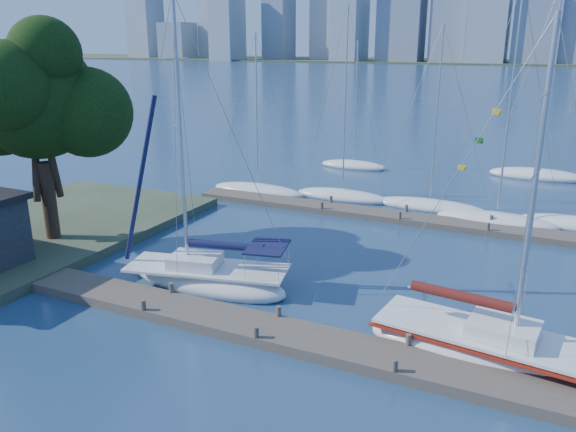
% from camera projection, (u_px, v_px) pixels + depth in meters
% --- Properties ---
extents(ground, '(700.00, 700.00, 0.00)m').
position_uv_depth(ground, '(268.00, 336.00, 20.78)').
color(ground, navy).
rests_on(ground, ground).
extents(near_dock, '(26.00, 2.00, 0.40)m').
position_uv_depth(near_dock, '(268.00, 331.00, 20.72)').
color(near_dock, brown).
rests_on(near_dock, ground).
extents(far_dock, '(30.00, 1.80, 0.36)m').
position_uv_depth(far_dock, '(419.00, 220.00, 33.73)').
color(far_dock, brown).
rests_on(far_dock, ground).
extents(shore, '(12.00, 22.00, 0.50)m').
position_uv_depth(shore, '(13.00, 239.00, 30.23)').
color(shore, '#38472D').
rests_on(shore, ground).
extents(far_shore, '(800.00, 100.00, 1.50)m').
position_uv_depth(far_shore, '(544.00, 63.00, 297.09)').
color(far_shore, '#38472D').
rests_on(far_shore, ground).
extents(tree, '(8.52, 7.78, 11.61)m').
position_uv_depth(tree, '(36.00, 96.00, 27.57)').
color(tree, black).
rests_on(tree, ground).
extents(sailboat_navy, '(8.07, 4.19, 12.85)m').
position_uv_depth(sailboat_navy, '(207.00, 263.00, 24.74)').
color(sailboat_navy, white).
rests_on(sailboat_navy, ground).
extents(sailboat_maroon, '(8.21, 3.55, 11.81)m').
position_uv_depth(sailboat_maroon, '(486.00, 333.00, 19.13)').
color(sailboat_maroon, white).
rests_on(sailboat_maroon, ground).
extents(bg_boat_0, '(7.31, 3.00, 11.36)m').
position_uv_depth(bg_boat_0, '(258.00, 190.00, 40.26)').
color(bg_boat_0, white).
rests_on(bg_boat_0, ground).
extents(bg_boat_1, '(7.03, 3.96, 13.00)m').
position_uv_depth(bg_boat_1, '(343.00, 195.00, 38.88)').
color(bg_boat_1, white).
rests_on(bg_boat_1, ground).
extents(bg_boat_2, '(7.40, 4.35, 11.78)m').
position_uv_depth(bg_boat_2, '(430.00, 205.00, 36.55)').
color(bg_boat_2, white).
rests_on(bg_boat_2, ground).
extents(bg_boat_3, '(7.26, 4.86, 13.87)m').
position_uv_depth(bg_boat_3, '(497.00, 220.00, 33.35)').
color(bg_boat_3, white).
rests_on(bg_boat_3, ground).
extents(bg_boat_4, '(6.80, 3.51, 10.95)m').
position_uv_depth(bg_boat_4, '(576.00, 224.00, 32.77)').
color(bg_boat_4, white).
rests_on(bg_boat_4, ground).
extents(bg_boat_6, '(6.13, 3.85, 10.89)m').
position_uv_depth(bg_boat_6, '(354.00, 165.00, 48.52)').
color(bg_boat_6, white).
rests_on(bg_boat_6, ground).
extents(bg_boat_7, '(7.66, 4.58, 15.27)m').
position_uv_depth(bg_boat_7, '(537.00, 175.00, 44.75)').
color(bg_boat_7, white).
rests_on(bg_boat_7, ground).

